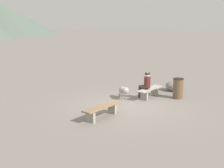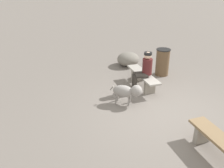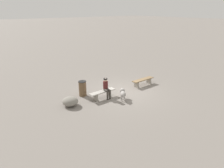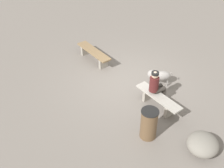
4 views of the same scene
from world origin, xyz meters
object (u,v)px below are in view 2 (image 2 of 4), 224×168
at_px(bench_right, 143,78).
at_px(dog, 127,91).
at_px(boulder, 128,59).
at_px(trash_bin, 162,62).
at_px(seated_person, 144,69).

distance_m(bench_right, dog, 1.27).
xyz_separation_m(bench_right, dog, (-0.89, 0.90, 0.07)).
bearing_deg(boulder, trash_bin, -148.67).
distance_m(bench_right, seated_person, 0.48).
height_order(dog, trash_bin, trash_bin).
relative_size(dog, trash_bin, 0.83).
xyz_separation_m(seated_person, dog, (-0.65, 0.81, -0.34)).
relative_size(seated_person, dog, 1.57).
bearing_deg(trash_bin, seated_person, 128.94).
distance_m(seated_person, dog, 1.09).
relative_size(bench_right, boulder, 1.92).
bearing_deg(trash_bin, dog, 128.84).
bearing_deg(dog, bench_right, 79.76).
distance_m(trash_bin, boulder, 1.54).
bearing_deg(bench_right, dog, 134.49).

